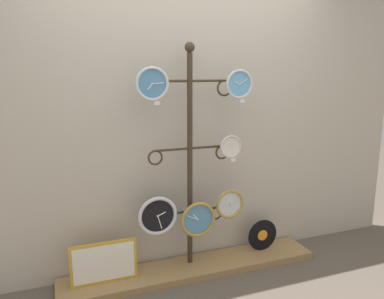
{
  "coord_description": "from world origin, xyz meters",
  "views": [
    {
      "loc": [
        -1.03,
        -2.37,
        1.66
      ],
      "look_at": [
        0.0,
        0.36,
        1.06
      ],
      "focal_mm": 35.0,
      "sensor_mm": 36.0,
      "label": 1
    }
  ],
  "objects_px": {
    "clock_top_right": "(239,84)",
    "clock_bottom_center": "(198,219)",
    "clock_top_left": "(152,84)",
    "clock_middle_right": "(231,147)",
    "display_stand": "(190,188)",
    "clock_bottom_left": "(158,216)",
    "picture_frame": "(104,263)",
    "vinyl_record": "(262,235)",
    "clock_bottom_right": "(230,204)"
  },
  "relations": [
    {
      "from": "vinyl_record",
      "to": "clock_bottom_left",
      "type": "bearing_deg",
      "value": -176.72
    },
    {
      "from": "display_stand",
      "to": "clock_bottom_right",
      "type": "xyz_separation_m",
      "value": [
        0.33,
        -0.09,
        -0.15
      ]
    },
    {
      "from": "clock_bottom_right",
      "to": "clock_bottom_left",
      "type": "bearing_deg",
      "value": 179.93
    },
    {
      "from": "clock_top_left",
      "to": "clock_bottom_left",
      "type": "xyz_separation_m",
      "value": [
        0.02,
        0.0,
        -1.03
      ]
    },
    {
      "from": "display_stand",
      "to": "vinyl_record",
      "type": "bearing_deg",
      "value": -2.39
    },
    {
      "from": "display_stand",
      "to": "clock_bottom_left",
      "type": "relative_size",
      "value": 5.94
    },
    {
      "from": "clock_top_left",
      "to": "clock_bottom_left",
      "type": "bearing_deg",
      "value": 1.02
    },
    {
      "from": "display_stand",
      "to": "clock_bottom_right",
      "type": "height_order",
      "value": "display_stand"
    },
    {
      "from": "display_stand",
      "to": "clock_top_right",
      "type": "height_order",
      "value": "display_stand"
    },
    {
      "from": "display_stand",
      "to": "clock_bottom_left",
      "type": "bearing_deg",
      "value": -164.13
    },
    {
      "from": "clock_bottom_center",
      "to": "picture_frame",
      "type": "bearing_deg",
      "value": 176.66
    },
    {
      "from": "clock_top_left",
      "to": "clock_middle_right",
      "type": "bearing_deg",
      "value": -0.22
    },
    {
      "from": "clock_bottom_right",
      "to": "picture_frame",
      "type": "distance_m",
      "value": 1.11
    },
    {
      "from": "clock_middle_right",
      "to": "clock_bottom_left",
      "type": "relative_size",
      "value": 0.6
    },
    {
      "from": "clock_bottom_left",
      "to": "vinyl_record",
      "type": "relative_size",
      "value": 1.09
    },
    {
      "from": "clock_top_right",
      "to": "clock_bottom_center",
      "type": "bearing_deg",
      "value": -176.25
    },
    {
      "from": "picture_frame",
      "to": "clock_bottom_center",
      "type": "bearing_deg",
      "value": -3.34
    },
    {
      "from": "clock_top_right",
      "to": "display_stand",
      "type": "bearing_deg",
      "value": 166.41
    },
    {
      "from": "clock_bottom_left",
      "to": "clock_bottom_right",
      "type": "relative_size",
      "value": 1.25
    },
    {
      "from": "clock_bottom_left",
      "to": "clock_bottom_center",
      "type": "distance_m",
      "value": 0.34
    },
    {
      "from": "clock_bottom_left",
      "to": "picture_frame",
      "type": "distance_m",
      "value": 0.54
    },
    {
      "from": "clock_top_right",
      "to": "clock_bottom_right",
      "type": "distance_m",
      "value": 1.0
    },
    {
      "from": "display_stand",
      "to": "clock_bottom_left",
      "type": "distance_m",
      "value": 0.36
    },
    {
      "from": "display_stand",
      "to": "clock_middle_right",
      "type": "distance_m",
      "value": 0.48
    },
    {
      "from": "clock_middle_right",
      "to": "clock_bottom_center",
      "type": "relative_size",
      "value": 0.64
    },
    {
      "from": "clock_bottom_right",
      "to": "picture_frame",
      "type": "xyz_separation_m",
      "value": [
        -1.06,
        0.02,
        -0.34
      ]
    },
    {
      "from": "display_stand",
      "to": "clock_top_left",
      "type": "height_order",
      "value": "display_stand"
    },
    {
      "from": "clock_middle_right",
      "to": "clock_bottom_center",
      "type": "distance_m",
      "value": 0.65
    },
    {
      "from": "clock_top_right",
      "to": "clock_middle_right",
      "type": "relative_size",
      "value": 1.23
    },
    {
      "from": "clock_bottom_center",
      "to": "vinyl_record",
      "type": "height_order",
      "value": "clock_bottom_center"
    },
    {
      "from": "clock_top_left",
      "to": "clock_bottom_right",
      "type": "relative_size",
      "value": 1.0
    },
    {
      "from": "clock_top_right",
      "to": "clock_bottom_left",
      "type": "height_order",
      "value": "clock_top_right"
    },
    {
      "from": "clock_bottom_left",
      "to": "vinyl_record",
      "type": "bearing_deg",
      "value": 3.28
    },
    {
      "from": "clock_top_left",
      "to": "vinyl_record",
      "type": "bearing_deg",
      "value": 3.23
    },
    {
      "from": "clock_top_right",
      "to": "clock_bottom_right",
      "type": "height_order",
      "value": "clock_top_right"
    },
    {
      "from": "display_stand",
      "to": "clock_bottom_center",
      "type": "distance_m",
      "value": 0.26
    },
    {
      "from": "vinyl_record",
      "to": "clock_top_right",
      "type": "bearing_deg",
      "value": -168.4
    },
    {
      "from": "clock_bottom_center",
      "to": "vinyl_record",
      "type": "bearing_deg",
      "value": 7.45
    },
    {
      "from": "vinyl_record",
      "to": "picture_frame",
      "type": "xyz_separation_m",
      "value": [
        -1.43,
        -0.04,
        0.02
      ]
    },
    {
      "from": "clock_top_right",
      "to": "clock_bottom_right",
      "type": "bearing_deg",
      "value": 174.13
    },
    {
      "from": "clock_bottom_left",
      "to": "picture_frame",
      "type": "bearing_deg",
      "value": 178.09
    },
    {
      "from": "clock_bottom_center",
      "to": "picture_frame",
      "type": "xyz_separation_m",
      "value": [
        -0.76,
        0.04,
        -0.26
      ]
    },
    {
      "from": "vinyl_record",
      "to": "picture_frame",
      "type": "relative_size",
      "value": 0.57
    },
    {
      "from": "clock_bottom_center",
      "to": "clock_bottom_left",
      "type": "bearing_deg",
      "value": 174.8
    },
    {
      "from": "display_stand",
      "to": "clock_bottom_left",
      "type": "xyz_separation_m",
      "value": [
        -0.3,
        -0.09,
        -0.17
      ]
    },
    {
      "from": "clock_top_left",
      "to": "clock_bottom_center",
      "type": "height_order",
      "value": "clock_top_left"
    },
    {
      "from": "clock_top_right",
      "to": "clock_bottom_center",
      "type": "xyz_separation_m",
      "value": [
        -0.36,
        -0.02,
        -1.08
      ]
    },
    {
      "from": "vinyl_record",
      "to": "display_stand",
      "type": "bearing_deg",
      "value": 177.61
    },
    {
      "from": "clock_top_right",
      "to": "clock_bottom_center",
      "type": "relative_size",
      "value": 0.78
    },
    {
      "from": "clock_top_left",
      "to": "vinyl_record",
      "type": "xyz_separation_m",
      "value": [
        1.02,
        0.06,
        -1.37
      ]
    }
  ]
}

